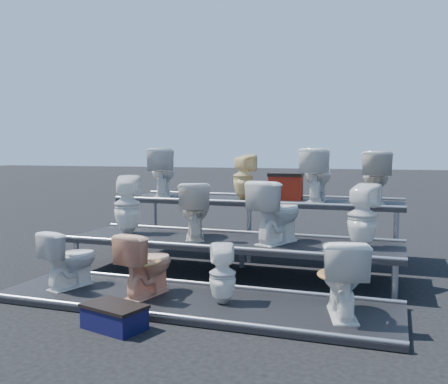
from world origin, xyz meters
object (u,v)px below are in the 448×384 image
(toilet_7, at_px, (362,216))
(toilet_4, at_px, (127,205))
(toilet_11, at_px, (375,177))
(toilet_8, at_px, (162,172))
(red_crate, at_px, (286,188))
(step_stool, at_px, (114,318))
(toilet_1, at_px, (147,264))
(toilet_6, at_px, (277,212))
(toilet_3, at_px, (342,277))
(toilet_10, at_px, (317,175))
(toilet_9, at_px, (243,177))
(toilet_5, at_px, (194,210))
(toilet_2, at_px, (223,274))
(toilet_0, at_px, (70,258))

(toilet_7, bearing_deg, toilet_4, 20.30)
(toilet_7, xyz_separation_m, toilet_11, (0.08, 1.30, 0.39))
(toilet_8, distance_m, red_crate, 2.01)
(step_stool, bearing_deg, toilet_1, 113.64)
(toilet_8, bearing_deg, toilet_6, 127.92)
(toilet_3, height_order, toilet_10, toilet_10)
(toilet_3, distance_m, toilet_9, 3.23)
(toilet_4, relative_size, toilet_5, 1.10)
(toilet_1, xyz_separation_m, toilet_2, (0.85, 0.00, -0.04))
(toilet_3, height_order, toilet_9, toilet_9)
(toilet_1, xyz_separation_m, toilet_6, (1.10, 1.30, 0.45))
(toilet_10, bearing_deg, toilet_1, 60.56)
(toilet_7, distance_m, red_crate, 1.87)
(toilet_2, bearing_deg, toilet_0, -20.59)
(toilet_5, bearing_deg, toilet_11, -171.03)
(toilet_5, relative_size, step_stool, 1.35)
(toilet_2, distance_m, toilet_11, 3.05)
(toilet_4, distance_m, toilet_6, 2.08)
(toilet_6, bearing_deg, toilet_9, -37.31)
(toilet_2, relative_size, toilet_10, 0.78)
(toilet_8, bearing_deg, toilet_9, 158.63)
(toilet_1, height_order, toilet_11, toilet_11)
(toilet_2, distance_m, step_stool, 1.15)
(toilet_7, bearing_deg, red_crate, -29.24)
(toilet_6, bearing_deg, toilet_1, 70.19)
(toilet_5, height_order, toilet_6, toilet_6)
(toilet_1, bearing_deg, toilet_5, -79.30)
(toilet_0, relative_size, toilet_5, 0.89)
(toilet_1, relative_size, toilet_3, 0.93)
(toilet_11, distance_m, step_stool, 4.18)
(red_crate, bearing_deg, toilet_7, -55.08)
(toilet_3, height_order, toilet_5, toilet_5)
(toilet_1, height_order, toilet_3, toilet_3)
(toilet_10, xyz_separation_m, red_crate, (-0.47, 0.11, -0.21))
(toilet_1, height_order, toilet_8, toilet_8)
(toilet_0, bearing_deg, toilet_1, -163.88)
(toilet_3, bearing_deg, toilet_1, -13.70)
(red_crate, bearing_deg, toilet_4, -148.65)
(toilet_5, bearing_deg, toilet_2, 101.18)
(toilet_11, bearing_deg, toilet_8, -5.63)
(step_stool, bearing_deg, toilet_11, 74.26)
(toilet_0, distance_m, toilet_9, 2.99)
(step_stool, bearing_deg, toilet_0, 156.84)
(toilet_4, bearing_deg, toilet_0, 71.68)
(toilet_1, distance_m, toilet_9, 2.73)
(toilet_3, distance_m, toilet_4, 3.30)
(toilet_7, bearing_deg, toilet_3, 106.51)
(toilet_0, distance_m, toilet_1, 0.96)
(toilet_3, bearing_deg, red_crate, -81.28)
(toilet_6, distance_m, toilet_10, 1.39)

